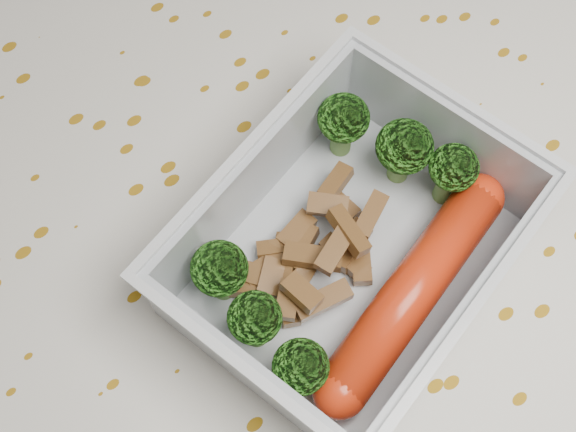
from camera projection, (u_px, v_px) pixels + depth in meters
dining_table at (277, 280)px, 0.54m from camera, size 1.40×0.90×0.75m
tablecloth at (276, 253)px, 0.49m from camera, size 1.46×0.96×0.19m
lunch_container at (350, 253)px, 0.43m from camera, size 0.21×0.18×0.06m
broccoli_florets at (333, 223)px, 0.42m from camera, size 0.16×0.12×0.05m
meat_pile at (309, 257)px, 0.43m from camera, size 0.10×0.07×0.03m
sausage at (413, 290)px, 0.42m from camera, size 0.16×0.06×0.03m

